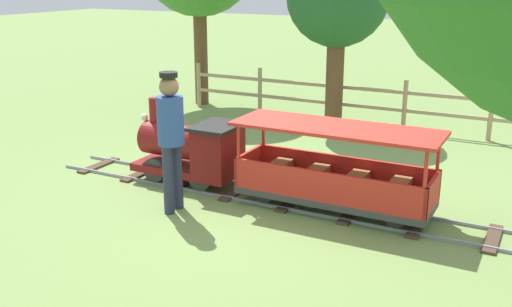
{
  "coord_description": "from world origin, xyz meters",
  "views": [
    {
      "loc": [
        -6.09,
        -3.15,
        2.65
      ],
      "look_at": [
        0.0,
        0.02,
        0.55
      ],
      "focal_mm": 41.53,
      "sensor_mm": 36.0,
      "label": 1
    }
  ],
  "objects": [
    {
      "name": "conductor_person",
      "position": [
        -0.86,
        0.65,
        0.96
      ],
      "size": [
        0.3,
        0.3,
        1.62
      ],
      "color": "#282D47",
      "rests_on": "ground_plane"
    },
    {
      "name": "fence_section",
      "position": [
        4.01,
        -0.09,
        0.48
      ],
      "size": [
        0.08,
        7.13,
        0.9
      ],
      "color": "tan",
      "rests_on": "ground_plane"
    },
    {
      "name": "ground_plane",
      "position": [
        0.0,
        0.0,
        0.0
      ],
      "size": [
        60.0,
        60.0,
        0.0
      ],
      "primitive_type": "plane",
      "color": "#75934C"
    },
    {
      "name": "locomotive",
      "position": [
        0.0,
        0.94,
        0.48
      ],
      "size": [
        0.7,
        1.45,
        1.05
      ],
      "color": "maroon",
      "rests_on": "ground_plane"
    },
    {
      "name": "track",
      "position": [
        0.0,
        -0.09,
        0.02
      ],
      "size": [
        0.74,
        6.05,
        0.04
      ],
      "color": "gray",
      "rests_on": "ground_plane"
    },
    {
      "name": "passenger_car",
      "position": [
        0.0,
        -0.99,
        0.42
      ],
      "size": [
        0.8,
        2.35,
        0.97
      ],
      "color": "#3F3F3F",
      "rests_on": "ground_plane"
    }
  ]
}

